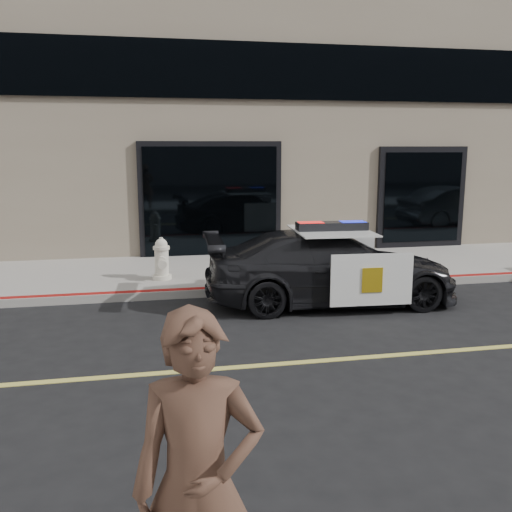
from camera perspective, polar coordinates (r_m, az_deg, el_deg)
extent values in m
plane|color=black|center=(7.77, 9.57, -10.09)|extent=(120.00, 120.00, 0.00)
cube|color=gray|center=(12.58, 1.04, -1.39)|extent=(60.00, 3.50, 0.15)
cube|color=#756856|center=(17.75, -2.82, 21.46)|extent=(60.00, 7.00, 12.00)
imported|color=black|center=(10.19, 7.48, -1.14)|extent=(2.34, 4.68, 1.30)
cube|color=white|center=(9.46, 11.50, -2.35)|extent=(1.38, 0.11, 0.86)
cube|color=white|center=(11.19, 8.34, -0.19)|extent=(1.38, 0.11, 0.86)
cube|color=white|center=(10.07, 7.57, 2.53)|extent=(1.39, 1.63, 0.02)
cube|color=gold|center=(9.43, 11.56, -2.38)|extent=(0.35, 0.03, 0.41)
cube|color=black|center=(10.06, 7.58, 2.96)|extent=(1.26, 0.40, 0.15)
cube|color=red|center=(9.97, 5.49, 2.99)|extent=(0.45, 0.31, 0.14)
cube|color=#0C19CC|center=(10.17, 9.64, 3.04)|extent=(0.45, 0.31, 0.14)
cylinder|color=silver|center=(11.55, -9.36, -2.07)|extent=(0.38, 0.38, 0.08)
cylinder|color=silver|center=(11.48, -9.41, -0.58)|extent=(0.27, 0.27, 0.53)
cylinder|color=silver|center=(11.43, -9.45, 0.82)|extent=(0.33, 0.33, 0.06)
sphere|color=silver|center=(11.42, -9.46, 1.13)|extent=(0.24, 0.24, 0.24)
cylinder|color=silver|center=(11.40, -9.48, 1.66)|extent=(0.07, 0.07, 0.07)
cylinder|color=silver|center=(11.64, -9.45, -0.05)|extent=(0.14, 0.13, 0.14)
cylinder|color=silver|center=(11.29, -9.38, -0.39)|extent=(0.14, 0.13, 0.14)
cylinder|color=silver|center=(11.28, -9.37, -0.79)|extent=(0.18, 0.15, 0.18)
imported|color=#4C3225|center=(3.13, -5.81, -21.94)|extent=(0.78, 0.61, 1.85)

